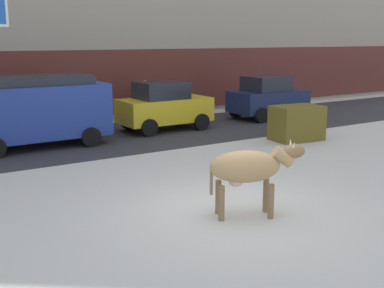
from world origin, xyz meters
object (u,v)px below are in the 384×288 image
(cow_tan, at_px, (249,168))
(car_navy_hatchback, at_px, (268,97))
(car_blue_van, at_px, (36,109))
(car_yellow_hatchback, at_px, (164,106))
(dumpster, at_px, (297,123))
(pedestrian_near_billboard, at_px, (146,100))

(cow_tan, relative_size, car_navy_hatchback, 0.53)
(car_blue_van, bearing_deg, car_navy_hatchback, 2.55)
(car_yellow_hatchback, bearing_deg, cow_tan, -109.27)
(cow_tan, xyz_separation_m, dumpster, (6.12, 4.93, -0.39))
(dumpster, bearing_deg, car_navy_hatchback, 60.90)
(pedestrian_near_billboard, bearing_deg, car_blue_van, -152.73)
(dumpster, bearing_deg, car_blue_van, 154.64)
(pedestrian_near_billboard, bearing_deg, cow_tan, -107.45)
(car_yellow_hatchback, xyz_separation_m, pedestrian_near_billboard, (0.42, 2.34, -0.05))
(car_yellow_hatchback, relative_size, car_navy_hatchback, 1.00)
(cow_tan, xyz_separation_m, pedestrian_near_billboard, (3.60, 11.45, -0.11))
(car_yellow_hatchback, bearing_deg, pedestrian_near_billboard, 79.95)
(car_yellow_hatchback, relative_size, dumpster, 2.07)
(cow_tan, height_order, pedestrian_near_billboard, pedestrian_near_billboard)
(car_yellow_hatchback, distance_m, dumpster, 5.12)
(car_yellow_hatchback, height_order, car_navy_hatchback, same)
(cow_tan, distance_m, car_yellow_hatchback, 9.64)
(car_yellow_hatchback, relative_size, pedestrian_near_billboard, 2.04)
(cow_tan, relative_size, car_yellow_hatchback, 0.53)
(cow_tan, bearing_deg, car_yellow_hatchback, 70.73)
(car_blue_van, distance_m, car_yellow_hatchback, 4.99)
(car_yellow_hatchback, height_order, pedestrian_near_billboard, car_yellow_hatchback)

